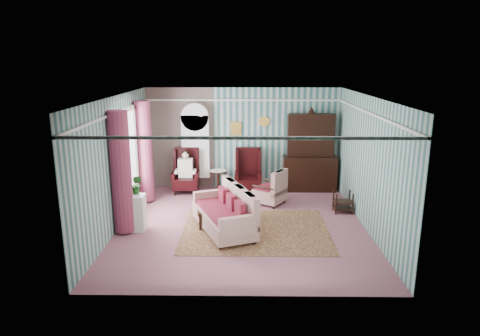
{
  "coord_description": "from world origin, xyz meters",
  "views": [
    {
      "loc": [
        0.08,
        -9.1,
        3.66
      ],
      "look_at": [
        -0.05,
        0.6,
        1.19
      ],
      "focal_mm": 32.0,
      "sensor_mm": 36.0,
      "label": 1
    }
  ],
  "objects_px": {
    "round_side_table": "(218,181)",
    "sofa": "(223,208)",
    "bookcase": "(196,151)",
    "coffee_table": "(219,218)",
    "plant_stand": "(133,213)",
    "nest_table": "(343,202)",
    "floral_armchair": "(270,186)",
    "wingback_right": "(248,171)",
    "seated_woman": "(186,172)",
    "wingback_left": "(186,171)",
    "dresser_hutch": "(310,150)"
  },
  "relations": [
    {
      "from": "coffee_table",
      "to": "seated_woman",
      "type": "bearing_deg",
      "value": 113.11
    },
    {
      "from": "round_side_table",
      "to": "nest_table",
      "type": "bearing_deg",
      "value": -28.2
    },
    {
      "from": "floral_armchair",
      "to": "plant_stand",
      "type": "bearing_deg",
      "value": 153.43
    },
    {
      "from": "dresser_hutch",
      "to": "wingback_right",
      "type": "bearing_deg",
      "value": -171.23
    },
    {
      "from": "wingback_left",
      "to": "coffee_table",
      "type": "height_order",
      "value": "wingback_left"
    },
    {
      "from": "sofa",
      "to": "bookcase",
      "type": "bearing_deg",
      "value": -5.28
    },
    {
      "from": "wingback_left",
      "to": "plant_stand",
      "type": "bearing_deg",
      "value": -106.22
    },
    {
      "from": "wingback_left",
      "to": "plant_stand",
      "type": "height_order",
      "value": "wingback_left"
    },
    {
      "from": "seated_woman",
      "to": "nest_table",
      "type": "xyz_separation_m",
      "value": [
        4.07,
        -1.55,
        -0.32
      ]
    },
    {
      "from": "round_side_table",
      "to": "coffee_table",
      "type": "relative_size",
      "value": 0.64
    },
    {
      "from": "dresser_hutch",
      "to": "coffee_table",
      "type": "bearing_deg",
      "value": -131.17
    },
    {
      "from": "plant_stand",
      "to": "floral_armchair",
      "type": "bearing_deg",
      "value": 30.14
    },
    {
      "from": "bookcase",
      "to": "sofa",
      "type": "height_order",
      "value": "bookcase"
    },
    {
      "from": "nest_table",
      "to": "wingback_right",
      "type": "bearing_deg",
      "value": 146.25
    },
    {
      "from": "dresser_hutch",
      "to": "floral_armchair",
      "type": "height_order",
      "value": "dresser_hutch"
    },
    {
      "from": "dresser_hutch",
      "to": "seated_woman",
      "type": "xyz_separation_m",
      "value": [
        -3.5,
        -0.27,
        -0.59
      ]
    },
    {
      "from": "wingback_left",
      "to": "round_side_table",
      "type": "distance_m",
      "value": 0.97
    },
    {
      "from": "seated_woman",
      "to": "floral_armchair",
      "type": "bearing_deg",
      "value": -22.44
    },
    {
      "from": "bookcase",
      "to": "round_side_table",
      "type": "bearing_deg",
      "value": -20.27
    },
    {
      "from": "dresser_hutch",
      "to": "floral_armchair",
      "type": "distance_m",
      "value": 1.85
    },
    {
      "from": "dresser_hutch",
      "to": "sofa",
      "type": "height_order",
      "value": "dresser_hutch"
    },
    {
      "from": "wingback_right",
      "to": "sofa",
      "type": "relative_size",
      "value": 0.63
    },
    {
      "from": "sofa",
      "to": "dresser_hutch",
      "type": "bearing_deg",
      "value": -58.72
    },
    {
      "from": "sofa",
      "to": "coffee_table",
      "type": "distance_m",
      "value": 0.46
    },
    {
      "from": "wingback_right",
      "to": "sofa",
      "type": "height_order",
      "value": "wingback_right"
    },
    {
      "from": "sofa",
      "to": "floral_armchair",
      "type": "height_order",
      "value": "sofa"
    },
    {
      "from": "bookcase",
      "to": "sofa",
      "type": "xyz_separation_m",
      "value": [
        0.95,
        -3.19,
        -0.59
      ]
    },
    {
      "from": "wingback_right",
      "to": "nest_table",
      "type": "xyz_separation_m",
      "value": [
        2.32,
        -1.55,
        -0.35
      ]
    },
    {
      "from": "wingback_left",
      "to": "coffee_table",
      "type": "bearing_deg",
      "value": -66.89
    },
    {
      "from": "sofa",
      "to": "nest_table",
      "type": "bearing_deg",
      "value": -88.36
    },
    {
      "from": "wingback_left",
      "to": "coffee_table",
      "type": "relative_size",
      "value": 1.33
    },
    {
      "from": "wingback_right",
      "to": "plant_stand",
      "type": "distance_m",
      "value": 3.76
    },
    {
      "from": "plant_stand",
      "to": "coffee_table",
      "type": "xyz_separation_m",
      "value": [
        1.87,
        0.24,
        -0.21
      ]
    },
    {
      "from": "wingback_right",
      "to": "plant_stand",
      "type": "bearing_deg",
      "value": -132.84
    },
    {
      "from": "dresser_hutch",
      "to": "wingback_right",
      "type": "xyz_separation_m",
      "value": [
        -1.75,
        -0.27,
        -0.55
      ]
    },
    {
      "from": "round_side_table",
      "to": "wingback_right",
      "type": "bearing_deg",
      "value": -10.01
    },
    {
      "from": "bookcase",
      "to": "floral_armchair",
      "type": "xyz_separation_m",
      "value": [
        2.05,
        -1.34,
        -0.63
      ]
    },
    {
      "from": "bookcase",
      "to": "wingback_left",
      "type": "xyz_separation_m",
      "value": [
        -0.25,
        -0.39,
        -0.5
      ]
    },
    {
      "from": "round_side_table",
      "to": "sofa",
      "type": "relative_size",
      "value": 0.3
    },
    {
      "from": "nest_table",
      "to": "sofa",
      "type": "height_order",
      "value": "sofa"
    },
    {
      "from": "round_side_table",
      "to": "dresser_hutch",
      "type": "bearing_deg",
      "value": 2.64
    },
    {
      "from": "seated_woman",
      "to": "bookcase",
      "type": "bearing_deg",
      "value": 57.34
    },
    {
      "from": "seated_woman",
      "to": "floral_armchair",
      "type": "distance_m",
      "value": 2.49
    },
    {
      "from": "plant_stand",
      "to": "sofa",
      "type": "bearing_deg",
      "value": -1.39
    },
    {
      "from": "round_side_table",
      "to": "plant_stand",
      "type": "xyz_separation_m",
      "value": [
        -1.7,
        -2.9,
        0.1
      ]
    },
    {
      "from": "coffee_table",
      "to": "plant_stand",
      "type": "bearing_deg",
      "value": -172.65
    },
    {
      "from": "nest_table",
      "to": "plant_stand",
      "type": "bearing_deg",
      "value": -166.16
    },
    {
      "from": "nest_table",
      "to": "floral_armchair",
      "type": "bearing_deg",
      "value": 161.27
    },
    {
      "from": "wingback_left",
      "to": "floral_armchair",
      "type": "distance_m",
      "value": 2.49
    },
    {
      "from": "dresser_hutch",
      "to": "plant_stand",
      "type": "xyz_separation_m",
      "value": [
        -4.3,
        -3.02,
        -0.78
      ]
    }
  ]
}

